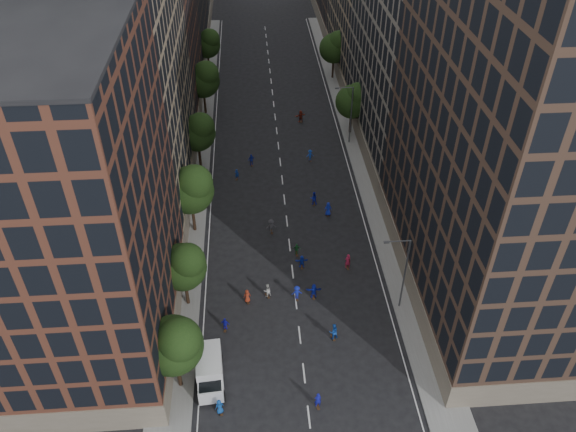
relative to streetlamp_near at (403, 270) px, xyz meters
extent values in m
plane|color=black|center=(-10.37, 28.00, -5.17)|extent=(240.00, 240.00, 0.00)
cube|color=slate|center=(-22.37, 35.50, -5.09)|extent=(4.00, 105.00, 0.15)
cube|color=slate|center=(1.63, 35.50, -5.09)|extent=(4.00, 105.00, 0.15)
cube|color=#522C1F|center=(-29.37, -1.00, 9.83)|extent=(14.00, 22.00, 30.00)
cube|color=#887559|center=(-29.37, 23.00, 11.83)|extent=(14.00, 26.00, 34.00)
cube|color=#522C1F|center=(-29.37, 46.00, 8.83)|extent=(14.00, 20.00, 28.00)
cube|color=#412D22|center=(8.63, 3.00, 12.83)|extent=(14.00, 30.00, 36.00)
cube|color=#6A6257|center=(8.63, 32.00, 11.33)|extent=(14.00, 28.00, 33.00)
cylinder|color=black|center=(-21.57, -8.00, -3.19)|extent=(0.36, 0.36, 3.96)
sphere|color=black|center=(-21.57, -8.00, 0.41)|extent=(5.20, 5.20, 5.20)
sphere|color=black|center=(-20.92, -8.52, 1.71)|extent=(3.90, 3.90, 3.90)
cylinder|color=black|center=(-21.57, 2.00, -3.32)|extent=(0.36, 0.36, 3.70)
sphere|color=black|center=(-21.57, 2.00, 0.04)|extent=(4.80, 4.80, 4.80)
sphere|color=black|center=(-20.97, 1.52, 1.24)|extent=(3.60, 3.60, 3.60)
cylinder|color=black|center=(-21.57, 14.00, -3.06)|extent=(0.36, 0.36, 4.22)
sphere|color=black|center=(-21.57, 14.00, 0.78)|extent=(5.60, 5.60, 5.60)
sphere|color=black|center=(-20.87, 13.44, 2.18)|extent=(4.20, 4.20, 4.20)
cylinder|color=black|center=(-21.57, 28.00, -3.23)|extent=(0.36, 0.36, 3.87)
sphere|color=black|center=(-21.57, 28.00, 0.29)|extent=(5.00, 5.00, 5.00)
sphere|color=black|center=(-20.94, 27.50, 1.54)|extent=(3.75, 3.75, 3.75)
cylinder|color=black|center=(-21.57, 44.00, -3.14)|extent=(0.36, 0.36, 4.05)
sphere|color=black|center=(-21.57, 44.00, 0.54)|extent=(5.40, 5.40, 5.40)
sphere|color=black|center=(-20.89, 43.46, 1.89)|extent=(4.05, 4.05, 4.05)
cylinder|color=black|center=(-21.57, 60.00, -3.28)|extent=(0.36, 0.36, 3.78)
sphere|color=black|center=(-21.57, 60.00, 0.16)|extent=(4.80, 4.80, 4.80)
sphere|color=black|center=(-20.97, 59.52, 1.36)|extent=(3.60, 3.60, 3.60)
cylinder|color=black|center=(0.83, 36.00, -3.30)|extent=(0.36, 0.36, 3.74)
sphere|color=black|center=(0.83, 36.00, 0.10)|extent=(5.00, 5.00, 5.00)
sphere|color=black|center=(1.46, 35.50, 1.35)|extent=(3.75, 3.75, 3.75)
cylinder|color=black|center=(0.83, 56.00, -3.19)|extent=(0.36, 0.36, 3.96)
sphere|color=black|center=(0.83, 56.00, 0.41)|extent=(5.20, 5.20, 5.20)
sphere|color=black|center=(1.48, 55.48, 1.71)|extent=(3.90, 3.90, 3.90)
cylinder|color=#595B60|center=(0.23, 0.00, -0.67)|extent=(0.18, 0.18, 9.00)
cylinder|color=#595B60|center=(-0.97, 0.00, 3.83)|extent=(2.40, 0.12, 0.12)
cube|color=#595B60|center=(-2.07, 0.00, 3.78)|extent=(0.50, 0.22, 0.15)
cylinder|color=#595B60|center=(0.23, 33.00, -0.67)|extent=(0.18, 0.18, 9.00)
cylinder|color=#595B60|center=(-0.97, 33.00, 3.83)|extent=(2.40, 0.12, 0.12)
cube|color=#595B60|center=(-2.07, 33.00, 3.78)|extent=(0.50, 0.22, 0.15)
cube|color=white|center=(-18.92, -7.18, -3.60)|extent=(2.55, 4.05, 2.38)
cube|color=white|center=(-18.74, -9.55, -4.03)|extent=(2.28, 1.88, 1.51)
cube|color=black|center=(-18.74, -9.55, -3.33)|extent=(2.04, 1.54, 0.11)
cylinder|color=black|center=(-19.80, -9.95, -4.76)|extent=(0.33, 0.84, 0.82)
cylinder|color=black|center=(-17.64, -9.79, -4.76)|extent=(0.33, 0.84, 0.82)
cylinder|color=black|center=(-20.11, -5.75, -4.76)|extent=(0.33, 0.84, 0.82)
cylinder|color=black|center=(-17.96, -5.59, -4.76)|extent=(0.33, 0.84, 0.82)
imported|color=#124499|center=(-17.97, -11.00, -4.37)|extent=(0.92, 0.78, 1.59)
imported|color=#121492|center=(-9.52, -11.00, -4.31)|extent=(0.68, 0.50, 1.72)
imported|color=#1444A8|center=(-7.15, -3.63, -4.23)|extent=(1.06, 0.92, 1.88)
imported|color=#1523AC|center=(-10.25, 1.89, -4.32)|extent=(1.14, 0.72, 1.69)
imported|color=#1616B3|center=(-17.64, -1.77, -4.42)|extent=(0.94, 0.57, 1.50)
imported|color=#1421A5|center=(-8.46, 1.97, -4.29)|extent=(1.64, 0.53, 1.76)
imported|color=#9B3019|center=(-15.42, 1.83, -4.38)|extent=(0.87, 0.69, 1.57)
imported|color=#A61B3B|center=(-4.23, 6.16, -4.20)|extent=(0.80, 0.62, 1.93)
imported|color=silver|center=(-13.30, 2.44, -4.34)|extent=(1.00, 0.91, 1.66)
imported|color=#3A3A3E|center=(-12.38, 12.97, -4.25)|extent=(1.28, 0.87, 1.84)
imported|color=#206C30|center=(-9.67, 8.80, -4.42)|extent=(0.90, 0.42, 1.50)
imported|color=#152BAB|center=(-9.29, 6.62, -4.37)|extent=(1.50, 0.53, 1.59)
imported|color=#1526B1|center=(-5.17, 15.82, -4.25)|extent=(0.96, 0.68, 1.84)
imported|color=navy|center=(-16.49, 24.68, -4.42)|extent=(0.63, 0.51, 1.50)
imported|color=#1622BA|center=(-6.71, 18.20, -4.26)|extent=(0.92, 0.73, 1.82)
imported|color=#1641B4|center=(-6.10, 28.65, -4.35)|extent=(1.16, 0.81, 1.64)
imported|color=#1526AE|center=(-14.44, 27.94, -4.31)|extent=(1.08, 0.69, 1.71)
imported|color=maroon|center=(-6.42, 40.00, -4.21)|extent=(1.86, 1.19, 1.91)
camera|label=1|loc=(-14.10, -38.96, 38.10)|focal=35.00mm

